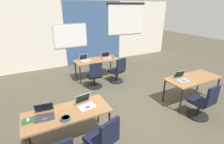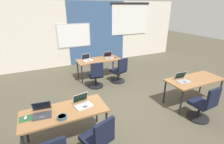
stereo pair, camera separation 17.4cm
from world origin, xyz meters
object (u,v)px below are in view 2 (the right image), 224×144
mouse_far_right (115,57)px  chair_near_left_inner (98,142)px  desk_near_left (65,113)px  laptop_far_right (109,57)px  laptop_near_left_inner (83,103)px  chair_near_right_inner (203,106)px  desk_near_right (195,81)px  desk_far_center (99,61)px  laptop_far_left (87,59)px  chair_far_left (96,77)px  laptop_near_left_end (42,112)px  chair_far_right (119,72)px  mouse_near_left_end (26,118)px  snack_bowl (62,117)px  laptop_near_right_inner (182,79)px

mouse_far_right → chair_near_left_inner: chair_near_left_inner is taller
desk_near_left → laptop_far_right: size_ratio=4.46×
laptop_near_left_inner → chair_near_right_inner: bearing=-24.7°
desk_near_right → chair_near_left_inner: 3.17m
desk_far_center → laptop_far_right: size_ratio=4.46×
laptop_far_left → chair_far_left: (0.03, -0.85, -0.39)m
desk_near_left → laptop_near_left_end: 0.41m
chair_far_right → mouse_near_left_end: bearing=21.0°
desk_near_left → laptop_far_right: (2.17, 2.83, 0.11)m
desk_near_left → laptop_near_left_end: size_ratio=4.40×
chair_near_right_inner → desk_far_center: bearing=-72.6°
desk_near_left → laptop_far_right: bearing=52.5°
laptop_far_right → snack_bowl: laptop_far_right is taller
mouse_far_right → laptop_far_right: bearing=159.1°
mouse_far_right → chair_near_left_inner: size_ratio=0.11×
chair_far_left → chair_near_left_inner: 2.88m
desk_far_center → laptop_far_left: 0.44m
desk_near_right → laptop_far_right: laptop_far_right is taller
mouse_near_left_end → chair_near_right_inner: chair_near_right_inner is taller
desk_near_left → laptop_near_left_end: laptop_near_left_end is taller
laptop_far_right → snack_bowl: size_ratio=2.02×
desk_near_right → mouse_far_right: mouse_far_right is taller
chair_far_right → laptop_near_right_inner: (0.84, -2.03, 0.39)m
mouse_near_left_end → desk_near_left: bearing=-3.7°
laptop_far_right → mouse_far_right: laptop_far_right is taller
desk_far_center → snack_bowl: snack_bowl is taller
chair_far_left → chair_near_left_inner: (-0.94, -2.72, 0.00)m
mouse_far_right → desk_near_right: bearing=-68.4°
mouse_far_right → laptop_near_left_end: size_ratio=0.28×
chair_near_left_inner → chair_near_right_inner: (2.63, -0.00, 0.00)m
desk_near_left → desk_far_center: bearing=58.0°
desk_far_center → mouse_far_right: bearing=-5.7°
chair_far_left → chair_near_left_inner: bearing=76.1°
desk_near_left → desk_far_center: 3.30m
laptop_far_right → laptop_near_left_inner: laptop_near_left_inner is taller
laptop_near_right_inner → desk_near_right: bearing=-1.1°
chair_near_right_inner → mouse_near_left_end: bearing=-14.1°
mouse_far_right → mouse_near_left_end: bearing=-138.9°
desk_far_center → laptop_near_left_inner: 3.08m
laptop_far_left → laptop_near_left_inner: size_ratio=0.99×
chair_far_right → chair_far_left: (-0.89, -0.04, 0.00)m
desk_near_right → laptop_far_right: (-1.33, 2.83, 0.11)m
laptop_near_left_end → laptop_near_right_inner: size_ratio=1.00×
desk_near_right → laptop_near_right_inner: 0.43m
desk_far_center → chair_far_left: 0.90m
desk_near_left → mouse_far_right: bearing=48.5°
desk_near_left → desk_near_right: size_ratio=1.00×
desk_near_left → chair_near_right_inner: size_ratio=1.74×
chair_far_right → laptop_near_left_end: laptop_near_left_end is taller
desk_far_center → laptop_far_right: 0.43m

